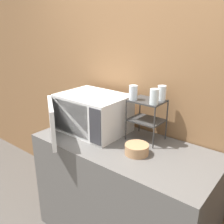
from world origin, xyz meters
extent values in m
cube|color=olive|center=(0.00, 0.72, 1.30)|extent=(8.00, 0.06, 2.60)
cube|color=#595654|center=(0.00, 0.34, 0.45)|extent=(1.43, 0.68, 0.90)
cube|color=silver|center=(-0.37, 0.40, 1.06)|extent=(0.56, 0.43, 0.32)
cube|color=#B7B2A8|center=(-0.43, 0.19, 1.06)|extent=(0.40, 0.01, 0.28)
cube|color=#333338|center=(-0.15, 0.18, 1.06)|extent=(0.11, 0.01, 0.28)
cube|color=silver|center=(-0.48, 0.04, 1.06)|extent=(0.37, 0.28, 0.31)
cylinder|color=#333333|center=(-0.05, 0.43, 1.07)|extent=(0.01, 0.01, 0.33)
cylinder|color=#333333|center=(0.20, 0.43, 1.07)|extent=(0.01, 0.01, 0.33)
cylinder|color=#333333|center=(-0.05, 0.62, 1.07)|extent=(0.01, 0.01, 0.33)
cylinder|color=#333333|center=(0.20, 0.62, 1.07)|extent=(0.01, 0.01, 0.33)
cube|color=#333333|center=(0.08, 0.52, 1.07)|extent=(0.25, 0.20, 0.01)
cube|color=#333333|center=(0.08, 0.52, 1.23)|extent=(0.25, 0.20, 0.01)
cylinder|color=silver|center=(-0.01, 0.46, 1.29)|extent=(0.06, 0.06, 0.11)
cylinder|color=silver|center=(0.16, 0.59, 1.29)|extent=(0.06, 0.06, 0.11)
cylinder|color=silver|center=(0.17, 0.47, 1.29)|extent=(0.06, 0.06, 0.11)
cylinder|color=#AD7F56|center=(0.15, 0.28, 0.91)|extent=(0.09, 0.09, 0.01)
cylinder|color=#AD7F56|center=(0.15, 0.28, 0.94)|extent=(0.17, 0.17, 0.07)
camera|label=1|loc=(1.01, -1.06, 1.78)|focal=40.00mm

